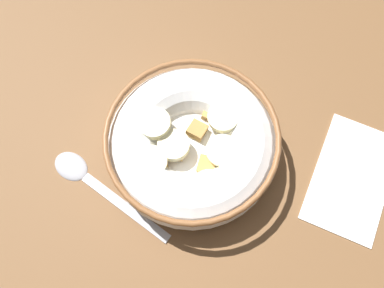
% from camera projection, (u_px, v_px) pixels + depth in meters
% --- Properties ---
extents(ground_plane, '(1.32, 1.32, 0.02)m').
position_uv_depth(ground_plane, '(192.00, 156.00, 0.45)').
color(ground_plane, brown).
extents(cereal_bowl, '(0.18, 0.18, 0.06)m').
position_uv_depth(cereal_bowl, '(192.00, 145.00, 0.42)').
color(cereal_bowl, white).
rests_on(cereal_bowl, ground_plane).
extents(spoon, '(0.06, 0.15, 0.01)m').
position_uv_depth(spoon, '(87.00, 178.00, 0.43)').
color(spoon, '#A5A5AD').
rests_on(spoon, ground_plane).
extents(folded_napkin, '(0.13, 0.08, 0.00)m').
position_uv_depth(folded_napkin, '(352.00, 177.00, 0.43)').
color(folded_napkin, white).
rests_on(folded_napkin, ground_plane).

